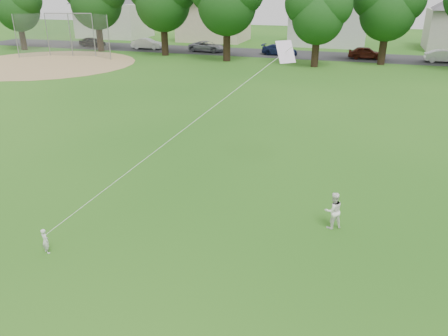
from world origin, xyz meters
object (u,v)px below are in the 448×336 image
(older_boy, at_px, (333,210))
(kite, at_px, (180,132))
(toddler, at_px, (45,241))
(baseball_backstop, at_px, (68,35))

(older_boy, bearing_deg, kite, -31.18)
(toddler, height_order, baseball_backstop, baseball_backstop)
(toddler, bearing_deg, older_boy, -129.66)
(older_boy, bearing_deg, baseball_backstop, -76.08)
(kite, distance_m, baseball_backstop, 39.16)
(toddler, bearing_deg, kite, -101.66)
(baseball_backstop, bearing_deg, kite, -48.77)
(toddler, xyz_separation_m, kite, (2.76, 3.95, 2.43))
(toddler, xyz_separation_m, baseball_backstop, (-23.05, 33.39, 1.88))
(older_boy, xyz_separation_m, kite, (-5.25, -0.14, 2.20))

